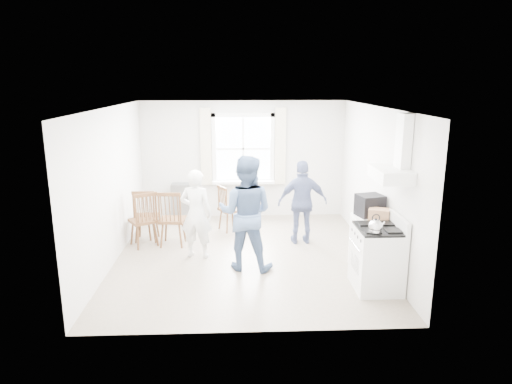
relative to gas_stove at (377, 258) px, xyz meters
name	(u,v)px	position (x,y,z in m)	size (l,w,h in m)	color
room_shell	(246,185)	(-1.91, 1.35, 0.82)	(4.62, 5.12, 2.64)	gray
window_assembly	(243,153)	(-1.91, 3.80, 0.98)	(1.88, 0.24, 1.70)	white
range_hood	(395,163)	(0.16, 0.00, 1.42)	(0.45, 0.76, 0.94)	white
shelf_unit	(181,201)	(-3.31, 3.68, -0.08)	(0.40, 0.30, 0.80)	slate
gas_stove	(377,258)	(0.00, 0.00, 0.00)	(0.68, 0.76, 1.12)	silver
kettle	(375,226)	(-0.13, -0.22, 0.56)	(0.20, 0.20, 0.28)	silver
low_cabinet	(368,243)	(0.07, 0.70, -0.03)	(0.50, 0.55, 0.90)	white
stereo_stack	(370,205)	(0.07, 0.76, 0.59)	(0.46, 0.44, 0.35)	black
cardboard_box	(379,215)	(0.14, 0.47, 0.51)	(0.31, 0.22, 0.20)	#AE7C54
windsor_chair_a	(145,210)	(-3.81, 2.18, 0.14)	(0.44, 0.43, 1.03)	#4D2E19
windsor_chair_b	(171,213)	(-3.28, 1.89, 0.17)	(0.49, 0.48, 1.07)	#4D2E19
windsor_chair_c	(145,214)	(-3.75, 1.89, 0.16)	(0.61, 0.60, 1.06)	#4D2E19
person_left	(196,214)	(-2.76, 1.38, 0.30)	(0.57, 0.57, 1.57)	white
person_mid	(246,213)	(-1.92, 0.86, 0.46)	(0.92, 0.92, 1.88)	#4B638C
person_right	(303,202)	(-0.83, 2.01, 0.31)	(0.93, 0.93, 1.59)	navy
potted_plant	(253,173)	(-1.69, 3.71, 0.54)	(0.19, 0.19, 0.35)	#306E34
windsor_chair_d	(225,203)	(-2.30, 2.79, 0.10)	(0.54, 0.54, 0.95)	#4D2E19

